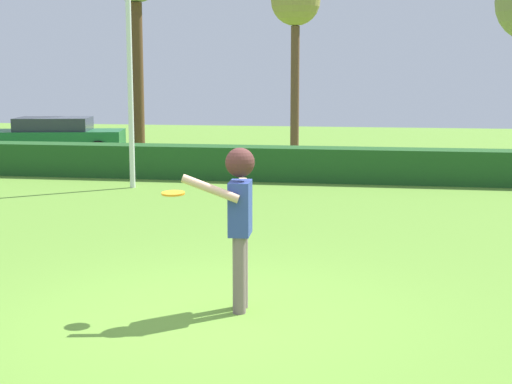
{
  "coord_description": "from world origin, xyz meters",
  "views": [
    {
      "loc": [
        1.74,
        -7.45,
        2.53
      ],
      "look_at": [
        0.25,
        1.26,
        1.15
      ],
      "focal_mm": 52.54,
      "sensor_mm": 36.0,
      "label": 1
    }
  ],
  "objects_px": {
    "lamppost": "(129,20)",
    "parked_car_green": "(54,136)",
    "willow_tree": "(296,8)",
    "frisbee": "(173,193)",
    "person": "(239,210)"
  },
  "relations": [
    {
      "from": "lamppost",
      "to": "parked_car_green",
      "type": "bearing_deg",
      "value": 128.45
    },
    {
      "from": "frisbee",
      "to": "person",
      "type": "bearing_deg",
      "value": 8.92
    },
    {
      "from": "frisbee",
      "to": "willow_tree",
      "type": "distance_m",
      "value": 15.81
    },
    {
      "from": "frisbee",
      "to": "lamppost",
      "type": "relative_size",
      "value": 0.04
    },
    {
      "from": "lamppost",
      "to": "parked_car_green",
      "type": "xyz_separation_m",
      "value": [
        -4.46,
        5.62,
        -3.05
      ]
    },
    {
      "from": "lamppost",
      "to": "willow_tree",
      "type": "relative_size",
      "value": 1.24
    },
    {
      "from": "parked_car_green",
      "to": "lamppost",
      "type": "bearing_deg",
      "value": -51.55
    },
    {
      "from": "person",
      "to": "lamppost",
      "type": "xyz_separation_m",
      "value": [
        -4.12,
        8.44,
        2.62
      ]
    },
    {
      "from": "frisbee",
      "to": "willow_tree",
      "type": "height_order",
      "value": "willow_tree"
    },
    {
      "from": "person",
      "to": "frisbee",
      "type": "xyz_separation_m",
      "value": [
        -0.69,
        -0.11,
        0.17
      ]
    },
    {
      "from": "parked_car_green",
      "to": "willow_tree",
      "type": "relative_size",
      "value": 0.81
    },
    {
      "from": "parked_car_green",
      "to": "willow_tree",
      "type": "bearing_deg",
      "value": 10.02
    },
    {
      "from": "parked_car_green",
      "to": "willow_tree",
      "type": "distance_m",
      "value": 8.4
    },
    {
      "from": "lamppost",
      "to": "willow_tree",
      "type": "xyz_separation_m",
      "value": [
        2.88,
        6.91,
        0.82
      ]
    },
    {
      "from": "parked_car_green",
      "to": "willow_tree",
      "type": "height_order",
      "value": "willow_tree"
    }
  ]
}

